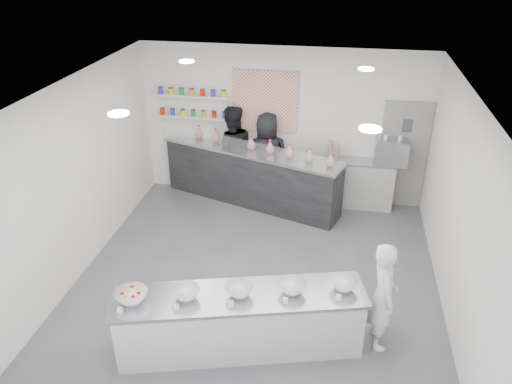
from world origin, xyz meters
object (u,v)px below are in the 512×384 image
back_bar (251,176)px  espresso_ledge (360,184)px  espresso_machine (391,152)px  staff_left (232,152)px  prep_counter (240,322)px  staff_right (267,157)px  woman_prep (383,296)px

back_bar → espresso_ledge: bearing=24.4°
espresso_machine → staff_left: (-3.04, 0.05, -0.24)m
prep_counter → espresso_machine: 4.64m
back_bar → espresso_machine: espresso_machine is taller
staff_right → back_bar: bearing=32.5°
espresso_machine → staff_left: 3.05m
espresso_ledge → staff_left: staff_left is taller
prep_counter → staff_left: bearing=88.6°
back_bar → staff_right: 0.49m
back_bar → woman_prep: bearing=-37.5°
prep_counter → woman_prep: size_ratio=2.06×
espresso_machine → prep_counter: bearing=-116.0°
woman_prep → staff_right: (-2.07, 3.75, 0.13)m
espresso_machine → staff_left: size_ratio=0.32×
espresso_machine → staff_left: staff_left is taller
espresso_ledge → staff_right: staff_right is taller
prep_counter → staff_right: 4.20m
woman_prep → back_bar: bearing=24.6°
woman_prep → staff_left: (-2.77, 3.75, 0.18)m
woman_prep → staff_right: 4.28m
espresso_ledge → woman_prep: (0.24, -3.70, 0.28)m
woman_prep → staff_left: size_ratio=0.81×
prep_counter → woman_prep: 1.83m
espresso_machine → woman_prep: bearing=-94.1°
espresso_ledge → staff_left: bearing=179.0°
prep_counter → espresso_ledge: 4.39m
prep_counter → woman_prep: woman_prep is taller
staff_left → staff_right: bearing=162.0°
prep_counter → woman_prep: (1.75, 0.42, 0.33)m
woman_prep → staff_left: staff_left is taller
woman_prep → staff_right: bearing=19.8°
staff_left → staff_right: size_ratio=1.06×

